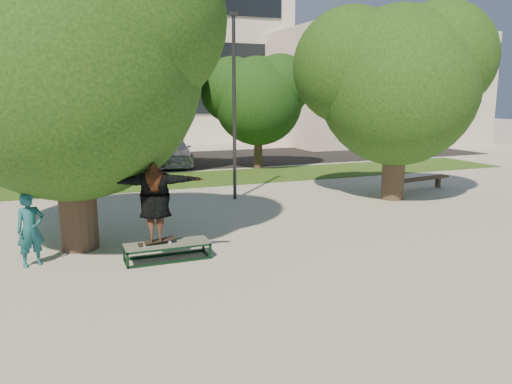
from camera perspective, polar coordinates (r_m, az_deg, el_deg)
name	(u,v)px	position (r m, az deg, el deg)	size (l,w,h in m)	color
ground	(265,241)	(12.22, 1.00, -5.57)	(120.00, 120.00, 0.00)	#A9A59B
grass_strip	(200,179)	(21.32, -6.46, 1.50)	(30.00, 4.00, 0.02)	#1F4213
asphalt_strip	(149,162)	(27.40, -12.13, 3.40)	(40.00, 8.00, 0.01)	black
tree_left	(62,51)	(11.93, -21.25, 14.79)	(6.96, 5.95, 7.12)	#38281E
tree_right	(395,77)	(17.40, 15.56, 12.59)	(6.24, 5.33, 6.51)	#38281E
bg_tree_mid	(136,83)	(23.14, -13.50, 11.97)	(5.76, 4.92, 6.24)	#38281E
bg_tree_right	(256,96)	(24.10, 0.04, 10.96)	(5.04, 4.31, 5.43)	#38281E
lamppost	(234,106)	(16.75, -2.51, 9.82)	(0.25, 0.15, 6.11)	#2D2D30
office_building	(83,37)	(43.09, -19.14, 16.36)	(30.00, 14.12, 16.00)	silver
side_building	(370,89)	(39.81, 12.92, 11.40)	(15.00, 10.00, 8.00)	beige
grind_box	(167,251)	(10.95, -10.08, -6.68)	(1.80, 0.60, 0.38)	black
skater_rig	(155,202)	(10.63, -11.49, -1.13)	(2.13, 0.99, 1.75)	white
bystander	(30,230)	(11.25, -24.38, -3.94)	(0.56, 0.37, 1.54)	#19575F
bench	(419,180)	(19.65, 18.16, 1.32)	(2.97, 0.91, 0.45)	#453929
car_silver_a	(53,158)	(24.45, -22.16, 3.58)	(1.63, 4.05, 1.38)	#B9B9BE
car_dark	(47,159)	(24.90, -22.78, 3.53)	(1.35, 3.88, 1.28)	black
car_grey	(117,151)	(26.86, -15.65, 4.53)	(2.24, 4.86, 1.35)	slate
car_silver_b	(171,151)	(25.91, -9.72, 4.63)	(1.98, 4.87, 1.41)	silver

